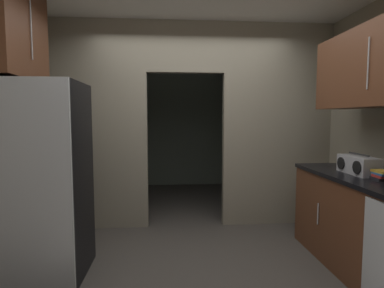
{
  "coord_description": "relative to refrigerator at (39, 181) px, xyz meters",
  "views": [
    {
      "loc": [
        -0.32,
        -2.73,
        1.46
      ],
      "look_at": [
        -0.06,
        0.52,
        1.18
      ],
      "focal_mm": 29.19,
      "sensor_mm": 36.0,
      "label": 1
    }
  ],
  "objects": [
    {
      "name": "book_stack",
      "position": [
        2.99,
        -0.36,
        0.07
      ],
      "size": [
        0.13,
        0.17,
        0.09
      ],
      "color": "black",
      "rests_on": "lower_cabinet_run"
    },
    {
      "name": "kitchen_partition",
      "position": [
        1.5,
        1.26,
        0.54
      ],
      "size": [
        3.78,
        0.12,
        2.69
      ],
      "color": "gray",
      "rests_on": "ground"
    },
    {
      "name": "ground",
      "position": [
        1.48,
        -0.14,
        -0.88
      ],
      "size": [
        20.0,
        20.0,
        0.0
      ],
      "primitive_type": "plane",
      "color": "#47423D"
    },
    {
      "name": "boombox",
      "position": [
        2.98,
        -0.04,
        0.11
      ],
      "size": [
        0.2,
        0.44,
        0.2
      ],
      "color": "#B2B2B7",
      "rests_on": "lower_cabinet_run"
    },
    {
      "name": "lower_cabinet_run",
      "position": [
        3.02,
        -0.34,
        -0.43
      ],
      "size": [
        0.7,
        2.06,
        0.91
      ],
      "color": "brown",
      "rests_on": "ground"
    },
    {
      "name": "upper_cabinet_fridgeside",
      "position": [
        -0.23,
        0.1,
        1.35
      ],
      "size": [
        0.36,
        0.87,
        0.87
      ],
      "color": "brown"
    },
    {
      "name": "refrigerator",
      "position": [
        0.0,
        0.0,
        0.0
      ],
      "size": [
        0.79,
        0.75,
        1.77
      ],
      "color": "black",
      "rests_on": "ground"
    },
    {
      "name": "adjoining_room_shell",
      "position": [
        1.48,
        3.1,
        0.46
      ],
      "size": [
        3.78,
        2.64,
        2.69
      ],
      "color": "gray",
      "rests_on": "ground"
    }
  ]
}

